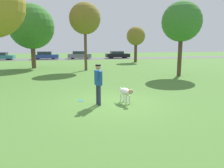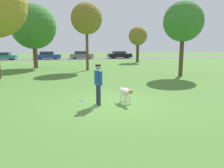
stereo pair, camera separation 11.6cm
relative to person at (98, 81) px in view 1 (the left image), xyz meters
The scene contains 13 objects.
ground_plane 1.24m from the person, ahead, with size 120.00×120.00×0.00m, color #4C7A33.
far_road_strip 31.75m from the person, 88.82° to the left, with size 120.00×6.00×0.01m.
person is the anchor object (origin of this frame).
dog 1.35m from the person, ahead, with size 0.52×1.10×0.72m.
frisbee 1.54m from the person, 129.02° to the left, with size 0.22×0.22×0.02m.
tree_far_left 17.46m from the person, 106.04° to the left, with size 4.83×4.83×6.94m.
tree_far_right 23.93m from the person, 67.81° to the left, with size 2.71×2.71×5.19m.
tree_mid_center 13.74m from the person, 86.79° to the left, with size 3.09×3.09×6.68m.
tree_near_right 11.44m from the person, 43.05° to the left, with size 3.21×3.21×6.04m.
parked_car_teal 33.88m from the person, 110.80° to the left, with size 4.32×1.98×1.29m.
parked_car_blue 32.19m from the person, 98.36° to the left, with size 4.60×1.96×1.38m.
parked_car_grey 31.70m from the person, 87.59° to the left, with size 4.31×1.96×1.41m.
parked_car_black 32.88m from the person, 74.85° to the left, with size 4.54×1.95×1.35m.
Camera 1 is at (-2.04, -9.22, 2.60)m, focal length 35.00 mm.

